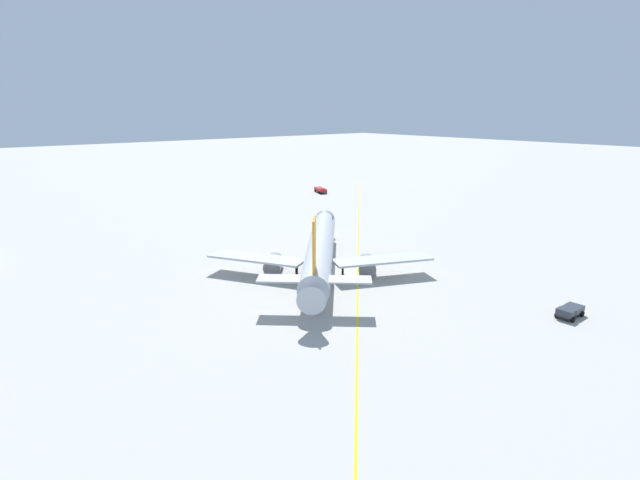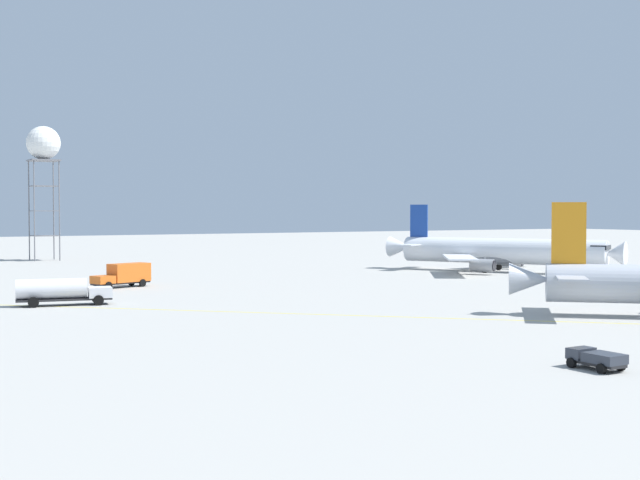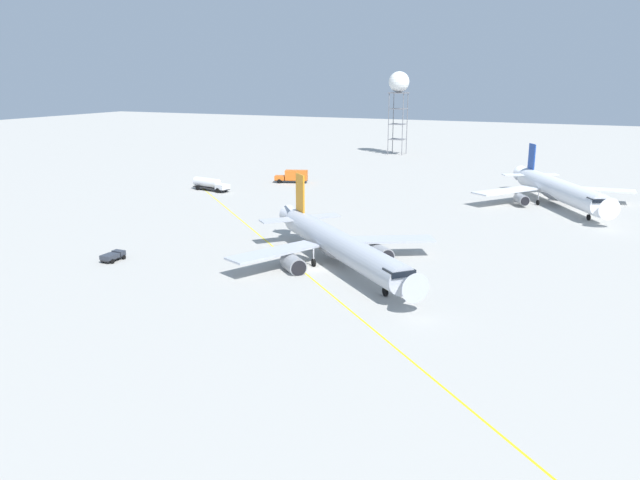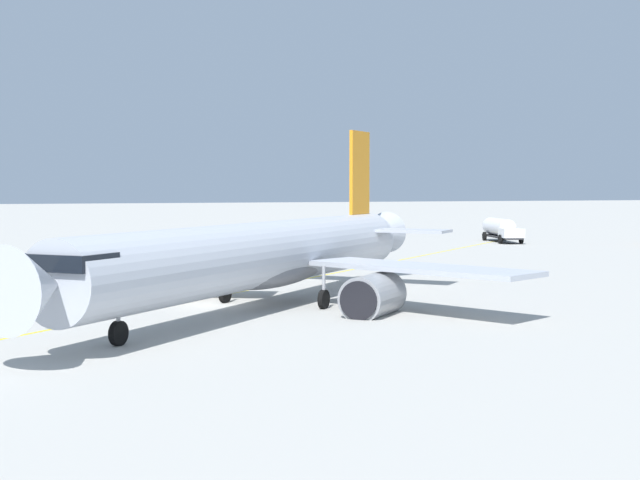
% 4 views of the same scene
% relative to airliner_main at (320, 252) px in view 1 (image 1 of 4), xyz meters
% --- Properties ---
extents(ground_plane, '(600.00, 600.00, 0.00)m').
position_rel_airliner_main_xyz_m(ground_plane, '(-2.42, 2.40, -2.88)').
color(ground_plane, '#ADAAA3').
extents(airliner_main, '(30.43, 32.26, 11.07)m').
position_rel_airliner_main_xyz_m(airliner_main, '(0.00, 0.00, 0.00)').
color(airliner_main, '#B2B7C1').
rests_on(airliner_main, ground_plane).
extents(ops_pickup_truck, '(3.87, 5.99, 1.41)m').
position_rel_airliner_main_xyz_m(ops_pickup_truck, '(-44.42, -53.06, -2.07)').
color(ops_pickup_truck, '#232326').
rests_on(ops_pickup_truck, ground_plane).
extents(baggage_truck_truck, '(3.59, 2.08, 1.22)m').
position_rel_airliner_main_xyz_m(baggage_truck_truck, '(-11.03, 30.32, -2.17)').
color(baggage_truck_truck, '#232326').
rests_on(baggage_truck_truck, ground_plane).
extents(taxiway_centreline, '(119.03, 122.29, 0.01)m').
position_rel_airliner_main_xyz_m(taxiway_centreline, '(-6.33, 1.28, -2.88)').
color(taxiway_centreline, yellow).
rests_on(taxiway_centreline, ground_plane).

